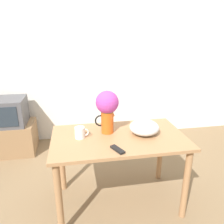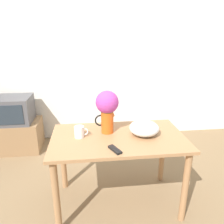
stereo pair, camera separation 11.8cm
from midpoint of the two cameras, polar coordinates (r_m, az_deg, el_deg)
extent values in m
plane|color=#7F6647|center=(2.38, -1.21, -25.41)|extent=(12.00, 12.00, 0.00)
cube|color=silver|center=(3.56, -6.21, 13.30)|extent=(8.00, 0.05, 2.60)
cube|color=#A3754C|center=(2.10, 0.18, -6.75)|extent=(1.27, 0.74, 0.03)
cylinder|color=#A3754C|center=(2.04, -15.41, -21.37)|extent=(0.06, 0.06, 0.73)
cylinder|color=#A3754C|center=(2.22, 17.24, -17.70)|extent=(0.06, 0.06, 0.73)
cylinder|color=#A3754C|center=(2.54, -14.31, -12.23)|extent=(0.06, 0.06, 0.73)
cylinder|color=#A3754C|center=(2.69, 11.26, -10.08)|extent=(0.06, 0.06, 0.73)
cylinder|color=#E05619|center=(2.13, -2.82, -2.47)|extent=(0.12, 0.12, 0.23)
cone|color=#E05619|center=(2.11, -1.46, -0.31)|extent=(0.04, 0.04, 0.06)
torus|color=black|center=(2.12, -4.54, -2.28)|extent=(0.12, 0.01, 0.12)
sphere|color=#3D7033|center=(2.08, -2.89, 1.52)|extent=(0.17, 0.17, 0.17)
sphere|color=#B23D99|center=(2.07, -2.91, 2.54)|extent=(0.22, 0.22, 0.22)
cylinder|color=white|center=(2.07, -10.04, -5.35)|extent=(0.09, 0.09, 0.11)
torus|color=white|center=(2.07, -8.70, -5.27)|extent=(0.07, 0.01, 0.07)
ellipsoid|color=silver|center=(2.13, 6.86, -4.03)|extent=(0.28, 0.28, 0.14)
cube|color=black|center=(1.85, -0.39, -9.78)|extent=(0.11, 0.16, 0.02)
cube|color=#8E6B47|center=(3.63, -25.94, -6.18)|extent=(0.73, 0.49, 0.45)
cube|color=#4C4C51|center=(3.48, -26.94, 0.06)|extent=(0.55, 0.47, 0.38)
cube|color=#232D38|center=(3.27, -28.06, -1.33)|extent=(0.43, 0.01, 0.28)
camera|label=1|loc=(0.06, -91.60, -0.57)|focal=35.00mm
camera|label=2|loc=(0.06, 88.40, 0.57)|focal=35.00mm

